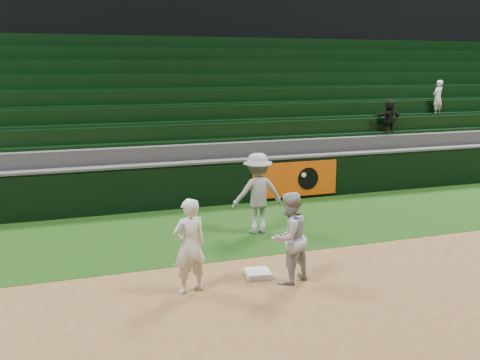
# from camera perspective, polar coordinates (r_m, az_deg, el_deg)

# --- Properties ---
(ground) EXTENTS (70.00, 70.00, 0.00)m
(ground) POSITION_cam_1_polar(r_m,az_deg,el_deg) (9.98, 2.11, -10.11)
(ground) COLOR brown
(ground) RESTS_ON ground
(foul_grass) EXTENTS (36.00, 4.20, 0.01)m
(foul_grass) POSITION_cam_1_polar(r_m,az_deg,el_deg) (12.66, -2.77, -5.25)
(foul_grass) COLOR black
(foul_grass) RESTS_ON ground
(upper_deck) EXTENTS (40.00, 12.00, 12.00)m
(upper_deck) POSITION_cam_1_polar(r_m,az_deg,el_deg) (26.38, -12.07, 16.63)
(upper_deck) COLOR black
(upper_deck) RESTS_ON ground
(first_base) EXTENTS (0.49, 0.49, 0.10)m
(first_base) POSITION_cam_1_polar(r_m,az_deg,el_deg) (9.92, 1.91, -9.93)
(first_base) COLOR silver
(first_base) RESTS_ON ground
(first_baseman) EXTENTS (0.67, 0.53, 1.63)m
(first_baseman) POSITION_cam_1_polar(r_m,az_deg,el_deg) (9.05, -5.42, -7.00)
(first_baseman) COLOR silver
(first_baseman) RESTS_ON ground
(baserunner) EXTENTS (0.98, 0.88, 1.63)m
(baserunner) POSITION_cam_1_polar(r_m,az_deg,el_deg) (9.45, 5.24, -6.15)
(baserunner) COLOR #ACAFB7
(baserunner) RESTS_ON ground
(base_coach) EXTENTS (1.20, 0.70, 1.85)m
(base_coach) POSITION_cam_1_polar(r_m,az_deg,el_deg) (12.16, 1.88, -1.42)
(base_coach) COLOR gray
(base_coach) RESTS_ON foul_grass
(field_wall) EXTENTS (36.00, 0.45, 1.25)m
(field_wall) POSITION_cam_1_polar(r_m,az_deg,el_deg) (14.56, -5.11, -0.42)
(field_wall) COLOR black
(field_wall) RESTS_ON ground
(stadium_seating) EXTENTS (36.00, 5.95, 4.85)m
(stadium_seating) POSITION_cam_1_polar(r_m,az_deg,el_deg) (18.02, -8.14, 5.33)
(stadium_seating) COLOR #323235
(stadium_seating) RESTS_ON ground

